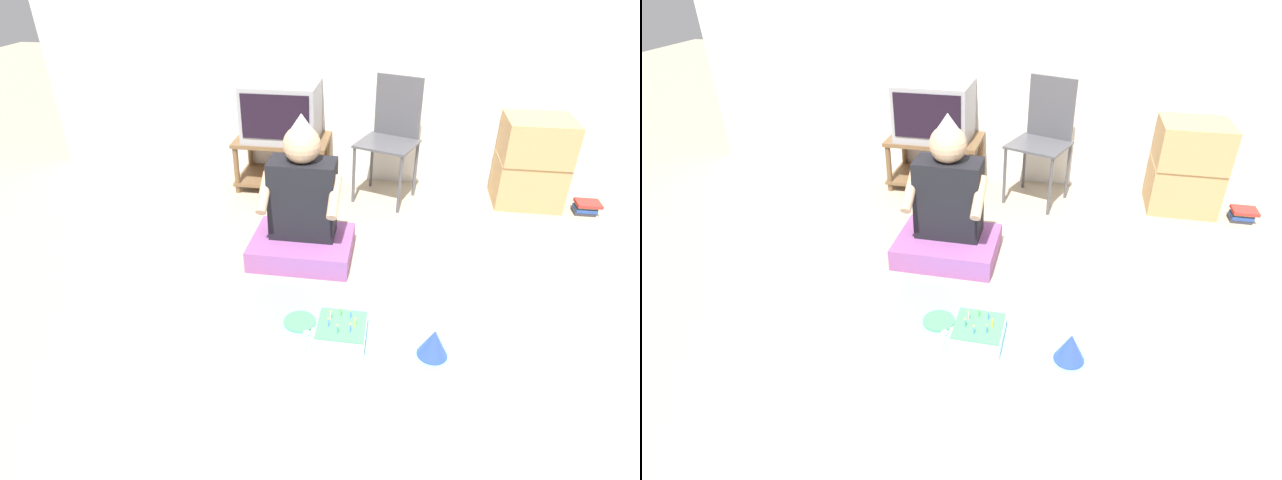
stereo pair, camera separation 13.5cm
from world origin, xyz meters
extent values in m
plane|color=tan|center=(0.00, 0.00, 0.00)|extent=(16.00, 16.00, 0.00)
cube|color=white|center=(0.00, 2.21, 1.27)|extent=(6.40, 0.06, 2.55)
cube|color=brown|center=(-1.10, 1.95, 0.40)|extent=(0.74, 0.46, 0.03)
cube|color=brown|center=(-1.10, 1.95, 0.07)|extent=(0.74, 0.46, 0.02)
cylinder|color=brown|center=(-1.44, 1.75, 0.21)|extent=(0.04, 0.04, 0.41)
cylinder|color=brown|center=(-0.76, 1.75, 0.21)|extent=(0.04, 0.04, 0.41)
cylinder|color=brown|center=(-1.44, 2.15, 0.21)|extent=(0.04, 0.04, 0.41)
cylinder|color=brown|center=(-0.76, 2.15, 0.21)|extent=(0.04, 0.04, 0.41)
cube|color=#99999E|center=(-1.10, 1.95, 0.63)|extent=(0.58, 0.44, 0.44)
cube|color=black|center=(-1.10, 1.73, 0.64)|extent=(0.52, 0.01, 0.34)
cube|color=#4C4C51|center=(-0.27, 1.82, 0.46)|extent=(0.52, 0.50, 0.02)
cube|color=#4C4C51|center=(-0.21, 1.99, 0.69)|extent=(0.35, 0.14, 0.47)
cylinder|color=#4C4C51|center=(-0.50, 1.72, 0.23)|extent=(0.02, 0.02, 0.46)
cylinder|color=#4C4C51|center=(-0.15, 1.60, 0.23)|extent=(0.02, 0.02, 0.46)
cylinder|color=#4C4C51|center=(-0.39, 2.04, 0.23)|extent=(0.02, 0.02, 0.46)
cylinder|color=#4C4C51|center=(-0.03, 1.92, 0.23)|extent=(0.02, 0.02, 0.46)
cube|color=tan|center=(0.83, 1.93, 0.18)|extent=(0.49, 0.41, 0.35)
cube|color=tan|center=(0.83, 1.93, 0.51)|extent=(0.48, 0.43, 0.32)
cube|color=#333338|center=(1.24, 1.80, 0.01)|extent=(0.15, 0.12, 0.03)
cube|color=#284793|center=(1.25, 1.80, 0.04)|extent=(0.15, 0.12, 0.03)
cube|color=#60936B|center=(1.25, 1.80, 0.06)|extent=(0.14, 0.11, 0.02)
cube|color=#B72D28|center=(1.26, 1.80, 0.08)|extent=(0.17, 0.15, 0.02)
cube|color=#8C4C8C|center=(-0.75, 0.88, 0.07)|extent=(0.63, 0.50, 0.14)
cube|color=black|center=(-0.75, 0.93, 0.39)|extent=(0.41, 0.22, 0.50)
sphere|color=tan|center=(-0.75, 0.93, 0.74)|extent=(0.23, 0.23, 0.23)
cone|color=silver|center=(-0.75, 0.93, 0.88)|extent=(0.12, 0.12, 0.09)
cylinder|color=tan|center=(-0.96, 0.82, 0.47)|extent=(0.06, 0.26, 0.21)
cylinder|color=tan|center=(-0.54, 0.82, 0.47)|extent=(0.06, 0.26, 0.21)
cube|color=#7FC6E0|center=(-0.33, 0.16, 0.00)|extent=(1.20, 0.78, 0.01)
cube|color=white|center=(-0.40, 0.12, 0.05)|extent=(0.25, 0.25, 0.09)
cube|color=#4CB266|center=(-0.40, 0.12, 0.10)|extent=(0.24, 0.24, 0.01)
cylinder|color=yellow|center=(-0.33, 0.12, 0.12)|extent=(0.01, 0.01, 0.05)
sphere|color=#FFCC4C|center=(-0.33, 0.12, 0.15)|extent=(0.01, 0.01, 0.01)
cylinder|color=#4C7FE5|center=(-0.36, 0.18, 0.12)|extent=(0.01, 0.01, 0.05)
sphere|color=#FFCC4C|center=(-0.36, 0.18, 0.15)|extent=(0.01, 0.01, 0.01)
cylinder|color=#66C666|center=(-0.41, 0.19, 0.12)|extent=(0.01, 0.01, 0.05)
sphere|color=#FFCC4C|center=(-0.41, 0.19, 0.15)|extent=(0.01, 0.01, 0.01)
cylinder|color=#E58CCC|center=(-0.46, 0.16, 0.12)|extent=(0.01, 0.01, 0.05)
sphere|color=#FFCC4C|center=(-0.46, 0.16, 0.15)|extent=(0.01, 0.01, 0.01)
cylinder|color=#4C7FE5|center=(-0.46, 0.10, 0.12)|extent=(0.01, 0.01, 0.05)
sphere|color=#FFCC4C|center=(-0.46, 0.10, 0.15)|extent=(0.01, 0.01, 0.01)
cylinder|color=#4C7FE5|center=(-0.41, 0.05, 0.12)|extent=(0.01, 0.01, 0.05)
sphere|color=#FFCC4C|center=(-0.41, 0.05, 0.15)|extent=(0.01, 0.01, 0.01)
cylinder|color=#4C7FE5|center=(-0.35, 0.07, 0.12)|extent=(0.01, 0.01, 0.05)
sphere|color=#FFCC4C|center=(-0.35, 0.07, 0.15)|extent=(0.01, 0.01, 0.01)
cone|color=blue|center=(0.06, 0.08, 0.08)|extent=(0.15, 0.15, 0.15)
cylinder|color=#4CB266|center=(-0.64, 0.22, 0.01)|extent=(0.17, 0.17, 0.01)
ellipsoid|color=white|center=(-0.55, 0.16, 0.01)|extent=(0.04, 0.05, 0.01)
cube|color=white|center=(-0.55, 0.09, 0.01)|extent=(0.01, 0.10, 0.01)
ellipsoid|color=white|center=(-0.58, 0.13, 0.01)|extent=(0.04, 0.05, 0.01)
cube|color=white|center=(-0.57, 0.06, 0.01)|extent=(0.02, 0.10, 0.01)
camera|label=1|loc=(-0.20, -1.81, 1.76)|focal=28.00mm
camera|label=2|loc=(-0.07, -1.79, 1.76)|focal=28.00mm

